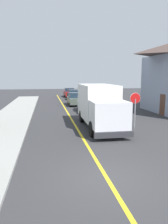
% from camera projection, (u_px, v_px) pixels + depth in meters
% --- Properties ---
extents(ground_plane, '(120.00, 120.00, 0.00)m').
position_uv_depth(ground_plane, '(107.00, 178.00, 8.31)').
color(ground_plane, '#303033').
extents(centre_line_yellow, '(0.16, 56.00, 0.01)m').
position_uv_depth(centre_line_yellow, '(74.00, 123.00, 18.04)').
color(centre_line_yellow, gold).
rests_on(centre_line_yellow, ground).
extents(box_truck, '(2.48, 7.21, 3.20)m').
position_uv_depth(box_truck, '(99.00, 104.00, 16.43)').
color(box_truck, silver).
rests_on(box_truck, ground).
extents(parked_car_near, '(1.93, 4.45, 1.67)m').
position_uv_depth(parked_car_near, '(87.00, 104.00, 23.92)').
color(parked_car_near, silver).
rests_on(parked_car_near, ground).
extents(parked_car_mid, '(1.83, 4.41, 1.67)m').
position_uv_depth(parked_car_mid, '(75.00, 99.00, 29.32)').
color(parked_car_mid, '#4C564C').
rests_on(parked_car_mid, ground).
extents(parked_car_far, '(1.99, 4.48, 1.67)m').
position_uv_depth(parked_car_far, '(74.00, 95.00, 35.32)').
color(parked_car_far, black).
rests_on(parked_car_far, ground).
extents(parked_car_furthest, '(1.85, 4.42, 1.67)m').
position_uv_depth(parked_car_furthest, '(69.00, 93.00, 40.89)').
color(parked_car_furthest, maroon).
rests_on(parked_car_furthest, ground).
extents(stop_sign, '(0.80, 0.10, 2.65)m').
position_uv_depth(stop_sign, '(135.00, 104.00, 16.05)').
color(stop_sign, gray).
rests_on(stop_sign, ground).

